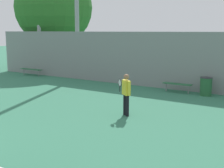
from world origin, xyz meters
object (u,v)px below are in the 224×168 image
Objects in this scene: trash_bin at (206,86)px; tennis_player at (126,92)px; bench_courtside_far at (31,70)px; tree_green_broad at (54,7)px; bench_courtside_near at (177,84)px.

tennis_player is at bearing -104.23° from trash_bin.
bench_courtside_far is 6.57m from tree_green_broad.
bench_courtside_near is 0.19× the size of tree_green_broad.
tree_green_broad is at bearing 164.58° from trash_bin.
trash_bin reaches higher than bench_courtside_near.
tennis_player is 0.82× the size of bench_courtside_far.
tree_green_broad is at bearing 108.90° from bench_courtside_far.
tennis_player is 13.27m from bench_courtside_far.
tennis_player is at bearing -25.45° from bench_courtside_far.
tennis_player is 1.74× the size of trash_bin.
bench_courtside_near is at bearing -179.88° from trash_bin.
bench_courtside_near is at bearing -0.00° from bench_courtside_far.
tree_green_broad reaches higher than bench_courtside_near.
bench_courtside_far is 2.11× the size of trash_bin.
tree_green_broad is at bearing 178.64° from tennis_player.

